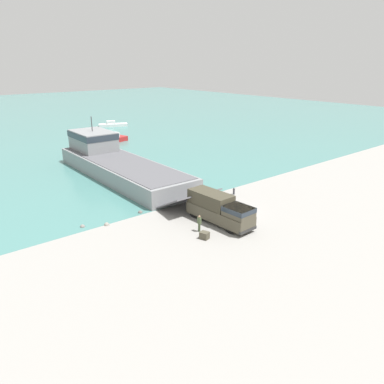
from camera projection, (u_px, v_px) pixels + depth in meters
name	position (u px, v px, depth m)	size (l,w,h in m)	color
ground_plane	(235.00, 215.00, 42.49)	(240.00, 240.00, 0.00)	gray
water_surface	(5.00, 119.00, 113.03)	(240.00, 180.00, 0.01)	#477F7A
landing_craft	(115.00, 161.00, 57.47)	(8.37, 32.96, 7.98)	gray
military_truck	(219.00, 209.00, 39.93)	(2.76, 8.22, 3.15)	#4C4738
soldier_on_ramp	(199.00, 222.00, 38.09)	(0.26, 0.45, 1.77)	#475638
moored_boat_b	(112.00, 139.00, 80.28)	(7.55, 4.11, 2.06)	#B22323
moored_boat_c	(113.00, 124.00, 99.93)	(7.78, 5.16, 1.51)	white
mooring_bollard	(234.00, 191.00, 48.94)	(0.29, 0.29, 0.87)	#333338
cargo_crate	(204.00, 235.00, 36.75)	(0.70, 0.85, 0.70)	#4C4738
shoreline_rock_a	(107.00, 225.00, 39.91)	(0.57, 0.57, 0.57)	gray
shoreline_rock_b	(140.00, 213.00, 43.14)	(0.54, 0.54, 0.54)	#66605B
shoreline_rock_c	(83.00, 227.00, 39.45)	(0.54, 0.54, 0.54)	gray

